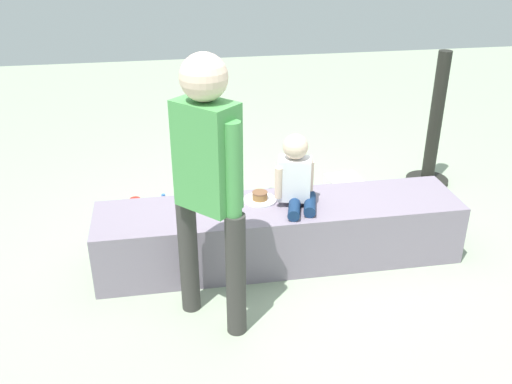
{
  "coord_description": "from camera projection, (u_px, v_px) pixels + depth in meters",
  "views": [
    {
      "loc": [
        -0.71,
        -3.22,
        2.14
      ],
      "look_at": [
        -0.21,
        -0.28,
        0.66
      ],
      "focal_mm": 39.83,
      "sensor_mm": 36.0,
      "label": 1
    }
  ],
  "objects": [
    {
      "name": "adult_standing",
      "position": [
        208.0,
        173.0,
        2.91
      ],
      "size": [
        0.36,
        0.36,
        1.55
      ],
      "color": "#363432",
      "rests_on": "ground_plane"
    },
    {
      "name": "concrete_ledge",
      "position": [
        280.0,
        232.0,
        3.81
      ],
      "size": [
        2.41,
        0.53,
        0.41
      ],
      "primitive_type": "cube",
      "color": "gray",
      "rests_on": "ground_plane"
    },
    {
      "name": "gift_bag",
      "position": [
        209.0,
        200.0,
        4.33
      ],
      "size": [
        0.19,
        0.08,
        0.36
      ],
      "color": "gold",
      "rests_on": "ground_plane"
    },
    {
      "name": "water_bottle_near_gift",
      "position": [
        164.0,
        206.0,
        4.41
      ],
      "size": [
        0.06,
        0.06,
        0.19
      ],
      "color": "silver",
      "rests_on": "ground_plane"
    },
    {
      "name": "handbag_black_leather",
      "position": [
        270.0,
        213.0,
        4.26
      ],
      "size": [
        0.3,
        0.15,
        0.32
      ],
      "color": "black",
      "rests_on": "ground_plane"
    },
    {
      "name": "railing_post",
      "position": [
        433.0,
        136.0,
        4.79
      ],
      "size": [
        0.36,
        0.36,
        1.15
      ],
      "color": "black",
      "rests_on": "ground_plane"
    },
    {
      "name": "ground_plane",
      "position": [
        279.0,
        258.0,
        3.9
      ],
      "size": [
        12.0,
        12.0,
        0.0
      ],
      "primitive_type": "plane",
      "color": "#95A58A"
    },
    {
      "name": "party_cup_red",
      "position": [
        136.0,
        205.0,
        4.49
      ],
      "size": [
        0.08,
        0.08,
        0.11
      ],
      "primitive_type": "cylinder",
      "color": "red",
      "rests_on": "ground_plane"
    },
    {
      "name": "cake_box_white",
      "position": [
        345.0,
        185.0,
        4.79
      ],
      "size": [
        0.31,
        0.34,
        0.12
      ],
      "primitive_type": "cube",
      "rotation": [
        0.0,
        0.0,
        0.13
      ],
      "color": "white",
      "rests_on": "ground_plane"
    },
    {
      "name": "child_seated",
      "position": [
        296.0,
        175.0,
        3.63
      ],
      "size": [
        0.29,
        0.34,
        0.48
      ],
      "color": "navy",
      "rests_on": "concrete_ledge"
    },
    {
      "name": "cake_plate",
      "position": [
        260.0,
        198.0,
        3.77
      ],
      "size": [
        0.22,
        0.22,
        0.07
      ],
      "color": "white",
      "rests_on": "concrete_ledge"
    }
  ]
}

